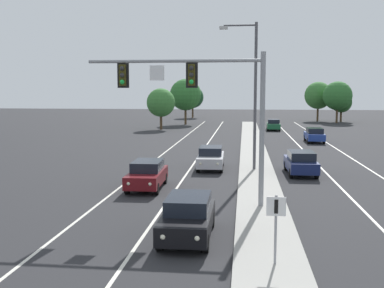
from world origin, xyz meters
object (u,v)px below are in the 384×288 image
tree_far_right_c (318,95)px  tree_far_left_c (193,97)px  overhead_signal_mast (204,95)px  car_oncoming_black (188,216)px  car_receding_navy (301,162)px  tree_far_left_a (161,103)px  tree_far_left_b (185,95)px  car_receding_blue (314,135)px  median_sign_post (276,219)px  car_receding_green (273,125)px  car_oncoming_darkred (147,174)px  car_oncoming_silver (211,157)px  tree_far_right_b (337,96)px  street_lamp_median (252,87)px  tree_far_right_a (341,102)px

tree_far_right_c → tree_far_left_c: bearing=162.3°
overhead_signal_mast → car_oncoming_black: overhead_signal_mast is taller
car_receding_navy → tree_far_left_c: tree_far_left_c is taller
tree_far_left_a → tree_far_left_b: (2.24, 10.27, 1.04)m
car_receding_blue → tree_far_right_c: bearing=80.8°
median_sign_post → car_receding_green: size_ratio=0.49×
car_oncoming_darkred → car_receding_navy: (9.27, 5.53, 0.00)m
car_oncoming_black → car_receding_navy: (5.87, 14.05, 0.00)m
car_oncoming_silver → tree_far_left_c: bearing=97.6°
car_oncoming_black → median_sign_post: bearing=-41.4°
overhead_signal_mast → tree_far_left_a: 44.76m
overhead_signal_mast → median_sign_post: size_ratio=3.81×
car_oncoming_black → tree_far_right_c: size_ratio=0.62×
car_receding_green → tree_far_right_b: size_ratio=0.63×
car_oncoming_silver → car_receding_navy: 6.33m
median_sign_post → car_oncoming_black: median_sign_post is taller
car_oncoming_darkred → tree_far_right_b: bearing=69.3°
tree_far_left_a → tree_far_left_c: (1.30, 29.34, 0.39)m
street_lamp_median → car_oncoming_black: street_lamp_median is taller
overhead_signal_mast → car_receding_navy: (5.67, 9.35, -4.56)m
car_receding_navy → tree_far_left_a: size_ratio=0.76×
car_oncoming_darkred → car_receding_blue: bearing=62.7°
car_receding_blue → tree_far_right_c: 36.83m
tree_far_left_a → tree_far_right_b: (27.89, 16.90, 0.83)m
car_oncoming_darkred → overhead_signal_mast: bearing=-46.7°
car_receding_green → tree_far_right_b: (11.87, 16.58, 3.88)m
tree_far_left_a → tree_far_left_c: tree_far_left_c is taller
tree_far_left_a → tree_far_right_a: (29.27, 20.26, -0.37)m
car_oncoming_darkred → tree_far_right_b: size_ratio=0.63×
median_sign_post → car_receding_green: 51.45m
car_oncoming_black → car_receding_green: (6.19, 48.62, 0.00)m
car_oncoming_black → car_oncoming_darkred: bearing=111.7°
median_sign_post → car_receding_green: (3.10, 51.35, -0.77)m
car_oncoming_silver → car_receding_blue: 20.73m
tree_far_left_a → tree_far_left_b: tree_far_left_b is taller
tree_far_left_a → car_oncoming_darkred: bearing=-80.8°
car_oncoming_black → tree_far_left_a: 49.38m
car_receding_blue → tree_far_right_b: size_ratio=0.63×
car_receding_blue → tree_far_left_b: bearing=124.8°
overhead_signal_mast → tree_far_right_a: bearing=73.2°
car_oncoming_darkred → car_receding_navy: bearing=30.8°
car_oncoming_black → car_receding_green: 49.01m
tree_far_right_b → tree_far_left_b: bearing=-165.5°
car_oncoming_darkred → car_receding_navy: 10.79m
overhead_signal_mast → car_oncoming_black: 6.55m
tree_far_right_b → tree_far_right_a: (1.38, 3.36, -1.20)m
car_oncoming_silver → car_receding_blue: bearing=61.4°
car_receding_navy → tree_far_left_b: size_ratio=0.60×
median_sign_post → tree_far_left_a: 52.69m
overhead_signal_mast → tree_far_left_a: bearing=102.9°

